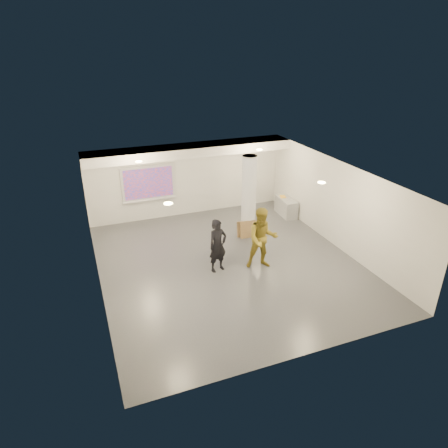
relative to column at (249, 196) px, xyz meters
name	(u,v)px	position (x,y,z in m)	size (l,w,h in m)	color
floor	(228,264)	(-1.50, -1.80, -1.50)	(8.00, 9.00, 0.01)	#3C3E44
ceiling	(229,175)	(-1.50, -1.80, 1.50)	(8.00, 9.00, 0.01)	white
wall_back	(187,179)	(-1.50, 2.70, 0.00)	(8.00, 0.01, 3.00)	silver
wall_front	(307,302)	(-1.50, -6.30, 0.00)	(8.00, 0.01, 3.00)	silver
wall_left	(95,243)	(-5.50, -1.80, 0.00)	(0.01, 9.00, 3.00)	silver
wall_right	(337,204)	(2.50, -1.80, 0.00)	(0.01, 9.00, 3.00)	silver
soffit_band	(190,150)	(-1.50, 2.15, 1.32)	(8.00, 1.10, 0.36)	silver
downlight_nw	(139,162)	(-3.70, 0.70, 1.48)	(0.22, 0.22, 0.02)	#FFEA92
downlight_ne	(259,150)	(0.70, 0.70, 1.48)	(0.22, 0.22, 0.02)	#FFEA92
downlight_sw	(168,203)	(-3.70, -3.30, 1.48)	(0.22, 0.22, 0.02)	#FFEA92
downlight_se	(322,182)	(0.70, -3.30, 1.48)	(0.22, 0.22, 0.02)	#FFEA92
column	(249,196)	(0.00, 0.00, 0.00)	(0.52, 0.52, 3.00)	silver
projection_screen	(148,183)	(-3.10, 2.65, 0.03)	(2.10, 0.13, 1.42)	silver
credenza	(286,207)	(2.22, 1.08, -1.14)	(0.51, 1.22, 0.71)	#919397
papers_stack	(282,196)	(2.18, 1.37, -0.78)	(0.22, 0.28, 0.02)	silver
postit_pad	(283,197)	(2.17, 1.32, -0.77)	(0.22, 0.29, 0.03)	yellow
cardboard_back	(248,229)	(-0.11, -0.28, -1.17)	(0.60, 0.05, 0.65)	olive
cardboard_front	(244,229)	(-0.21, -0.13, -1.20)	(0.54, 0.05, 0.59)	olive
woman	(218,246)	(-1.95, -2.03, -0.64)	(0.63, 0.41, 1.72)	black
man	(262,238)	(-0.58, -2.34, -0.50)	(0.97, 0.76, 2.00)	olive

